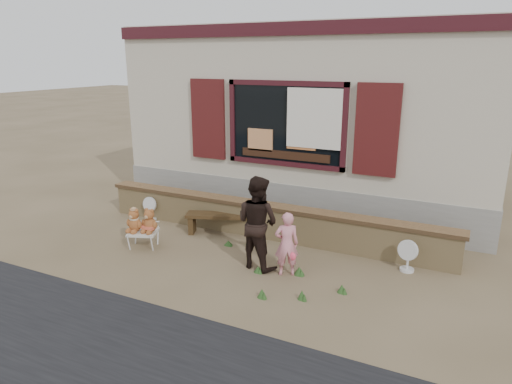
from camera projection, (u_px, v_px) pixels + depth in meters
The scene contains 12 objects.
ground at pixel (241, 255), 7.97m from camera, with size 80.00×80.00×0.00m, color brown.
shopfront at pixel (325, 114), 11.28m from camera, with size 8.04×5.13×4.00m.
brick_wall at pixel (265, 220), 8.73m from camera, with size 7.10×0.36×0.67m.
bench at pixel (227, 219), 8.88m from camera, with size 1.61×0.90×0.41m.
folding_chair at pixel (143, 233), 8.25m from camera, with size 0.62×0.59×0.31m.
teddy_bear_left at pixel (135, 220), 8.19m from camera, with size 0.32×0.28×0.44m, color brown, non-canonical shape.
teddy_bear_right at pixel (150, 220), 8.17m from camera, with size 0.33×0.28×0.45m, color brown, non-canonical shape.
child at pixel (287, 244), 7.13m from camera, with size 0.38×0.25×1.04m, color pink.
adult at pixel (257, 222), 7.35m from camera, with size 0.75×0.58×1.54m, color black.
fan_left at pixel (151, 208), 9.67m from camera, with size 0.32×0.22×0.51m.
fan_right at pixel (408, 255), 7.32m from camera, with size 0.35×0.23×0.54m.
grass_tufts at pixel (259, 267), 7.40m from camera, with size 4.39×1.76×0.14m.
Camera 1 is at (3.44, -6.48, 3.31)m, focal length 32.00 mm.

